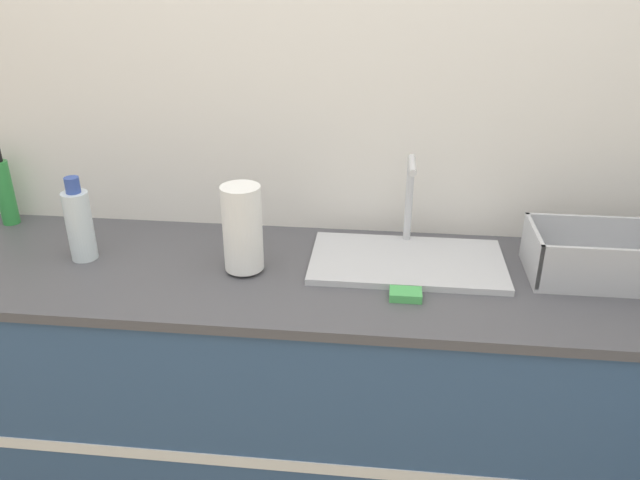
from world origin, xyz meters
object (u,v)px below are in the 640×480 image
object	(u,v)px
sink	(407,257)
dish_rack	(598,261)
bottle_clear	(79,224)
paper_towel_roll	(242,229)
bottle_green	(5,191)

from	to	relation	value
sink	dish_rack	size ratio (longest dim) A/B	1.49
dish_rack	bottle_clear	bearing A→B (deg)	-178.24
sink	paper_towel_roll	world-z (taller)	sink
sink	bottle_green	bearing A→B (deg)	173.42
paper_towel_roll	bottle_green	distance (m)	0.94
bottle_green	bottle_clear	size ratio (longest dim) A/B	1.03
paper_towel_roll	dish_rack	bearing A→B (deg)	4.07
paper_towel_roll	bottle_clear	size ratio (longest dim) A/B	1.01
paper_towel_roll	bottle_green	xyz separation A→B (m)	(-0.90, 0.26, -0.02)
bottle_green	bottle_clear	xyz separation A→B (m)	(0.38, -0.23, -0.00)
sink	bottle_green	world-z (taller)	sink
sink	bottle_clear	size ratio (longest dim) A/B	2.21
bottle_green	bottle_clear	bearing A→B (deg)	-31.38
bottle_green	paper_towel_roll	bearing A→B (deg)	-16.07
dish_rack	paper_towel_roll	bearing A→B (deg)	-175.93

